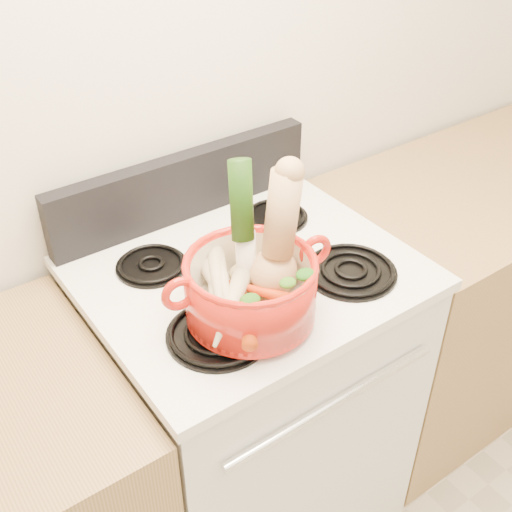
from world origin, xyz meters
TOP-DOWN VIEW (x-y plane):
  - wall_back at (0.00, 1.75)m, footprint 3.50×0.02m
  - stove_body at (0.00, 1.40)m, footprint 0.76×0.65m
  - cooktop at (0.00, 1.40)m, footprint 0.78×0.67m
  - control_backsplash at (0.00, 1.70)m, footprint 0.76×0.05m
  - oven_handle at (0.00, 1.06)m, footprint 0.60×0.02m
  - counter_right at (1.07, 1.40)m, footprint 1.36×0.65m
  - burner_front_left at (-0.19, 1.24)m, footprint 0.22×0.22m
  - burner_front_right at (0.19, 1.24)m, footprint 0.22×0.22m
  - burner_back_left at (-0.19, 1.54)m, footprint 0.17×0.17m
  - burner_back_right at (0.19, 1.54)m, footprint 0.17×0.17m
  - dutch_oven at (-0.10, 1.24)m, footprint 0.32×0.32m
  - pot_handle_left at (-0.26, 1.26)m, footprint 0.08×0.03m
  - pot_handle_right at (0.05, 1.22)m, footprint 0.08×0.03m
  - squash at (-0.03, 1.25)m, footprint 0.20×0.17m
  - leek at (-0.08, 1.29)m, footprint 0.09×0.12m
  - ginger at (-0.06, 1.31)m, footprint 0.11×0.09m
  - parsnip_0 at (-0.15, 1.26)m, footprint 0.10×0.23m
  - parsnip_1 at (-0.17, 1.28)m, footprint 0.16×0.20m
  - parsnip_2 at (-0.16, 1.27)m, footprint 0.09×0.21m
  - parsnip_3 at (-0.17, 1.22)m, footprint 0.18×0.16m
  - parsnip_4 at (-0.14, 1.29)m, footprint 0.13×0.23m
  - parsnip_5 at (-0.15, 1.29)m, footprint 0.15×0.23m
  - carrot_0 at (-0.10, 1.21)m, footprint 0.07×0.14m
  - carrot_1 at (-0.15, 1.18)m, footprint 0.11×0.15m
  - carrot_2 at (-0.08, 1.22)m, footprint 0.13×0.17m

SIDE VIEW (x-z plane):
  - counter_right at x=1.07m, z-range 0.00..0.90m
  - stove_body at x=0.00m, z-range 0.00..0.92m
  - oven_handle at x=0.00m, z-range 0.77..0.79m
  - cooktop at x=0.00m, z-range 0.92..0.95m
  - burner_front_left at x=-0.19m, z-range 0.95..0.97m
  - burner_front_right at x=0.19m, z-range 0.95..0.97m
  - burner_back_left at x=-0.19m, z-range 0.95..0.97m
  - burner_back_right at x=0.19m, z-range 0.95..0.97m
  - carrot_0 at x=-0.10m, z-range 0.99..1.03m
  - carrot_1 at x=-0.15m, z-range 1.00..1.04m
  - ginger at x=-0.06m, z-range 1.00..1.05m
  - parsnip_0 at x=-0.15m, z-range 0.99..1.05m
  - parsnip_1 at x=-0.17m, z-range 1.00..1.06m
  - carrot_2 at x=-0.08m, z-range 1.01..1.05m
  - parsnip_2 at x=-0.16m, z-range 1.00..1.06m
  - parsnip_3 at x=-0.17m, z-range 1.01..1.07m
  - dutch_oven at x=-0.10m, z-range 0.97..1.11m
  - control_backsplash at x=0.00m, z-range 0.95..1.13m
  - parsnip_4 at x=-0.14m, z-range 1.01..1.08m
  - parsnip_5 at x=-0.15m, z-range 1.02..1.08m
  - pot_handle_left at x=-0.26m, z-range 1.05..1.12m
  - pot_handle_right at x=0.05m, z-range 1.05..1.12m
  - squash at x=-0.03m, z-range 0.99..1.29m
  - leek at x=-0.08m, z-range 0.99..1.32m
  - wall_back at x=0.00m, z-range 0.00..2.60m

